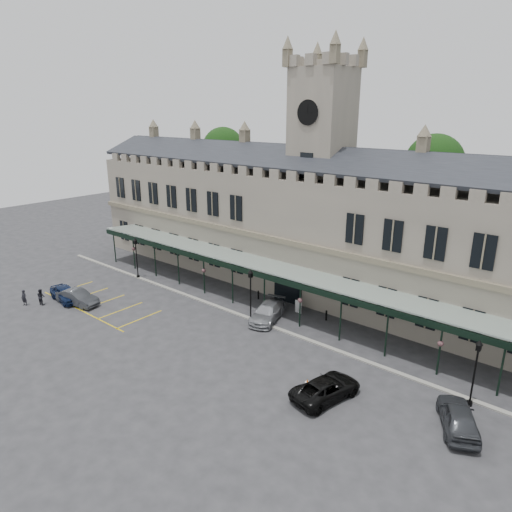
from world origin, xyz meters
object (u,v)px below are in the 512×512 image
Objects in this scene: car_left_a at (66,293)px; lamp_post_right at (475,367)px; traffic_cone at (307,384)px; sign_board at (298,307)px; car_right_a at (458,417)px; person_a at (24,298)px; car_taxi at (267,312)px; car_left_b at (78,297)px; person_b at (41,297)px; station_building at (317,229)px; clock_tower at (321,164)px; car_van at (326,388)px; lamp_post_left at (136,254)px; lamp_post_mid at (251,291)px.

lamp_post_right is at bearing -71.34° from car_left_a.
sign_board is at bearing 127.71° from traffic_cone.
person_a is at bearing -15.16° from car_right_a.
car_left_a is at bearing -170.47° from car_taxi.
person_b is (-2.75, -2.29, 0.06)m from car_left_b.
sign_board is 21.53m from car_left_b.
station_building is 6.64m from clock_tower.
person_a is (-38.20, -8.30, -0.02)m from car_right_a.
person_a is (-3.80, -3.45, 0.04)m from car_left_b.
lamp_post_right is 2.96× the size of person_a.
person_a is (-29.00, -6.00, 0.43)m from traffic_cone.
car_van is at bearing -44.27° from sign_board.
car_right_a reaches higher than car_left_b.
lamp_post_right is at bearing -30.20° from station_building.
car_van reaches higher than traffic_cone.
car_left_a is (-27.01, -2.82, 0.41)m from traffic_cone.
station_building is 12.59× the size of car_right_a.
lamp_post_left is at bearing 5.13° from car_left_a.
car_left_b is (1.65, -8.29, -2.06)m from lamp_post_left.
clock_tower is at bearing -35.87° from car_left_a.
car_left_a is (-0.16, -8.56, -2.04)m from lamp_post_left.
station_building is 9.00m from sign_board.
sign_board is 0.24× the size of car_van.
car_taxi is at bearing -71.05° from car_left_b.
car_left_b is (-25.20, -2.55, 0.39)m from traffic_cone.
sign_board is 18.30m from car_right_a.
car_left_a is 0.95× the size of car_right_a.
lamp_post_left reaches higher than car_van.
sign_board is 13.35m from car_van.
person_a reaches higher than sign_board.
lamp_post_right reaches higher than car_van.
clock_tower is 28.50m from car_left_a.
car_left_a is (-17.21, -18.99, -5.70)m from station_building.
lamp_post_left is at bearing -148.55° from station_building.
car_right_a is (34.40, 4.85, 0.06)m from car_left_b.
clock_tower reaches higher than car_taxi.
station_building is 49.30× the size of sign_board.
lamp_post_mid is at bearing -160.13° from person_b.
car_left_a reaches higher than car_van.
car_left_b and car_taxi have the same top height.
station_building is 24.91m from car_left_b.
clock_tower reaches higher than person_b.
lamp_post_left is 35.96m from lamp_post_right.
traffic_cone is 0.45× the size of person_b.
lamp_post_left is 36.27m from car_right_a.
car_taxi is (16.40, 9.23, 0.00)m from car_left_b.
car_right_a is at bearing 14.04° from traffic_cone.
lamp_post_right is 0.91× the size of car_taxi.
lamp_post_right is 37.04m from car_left_a.
car_left_a is 0.88× the size of car_van.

